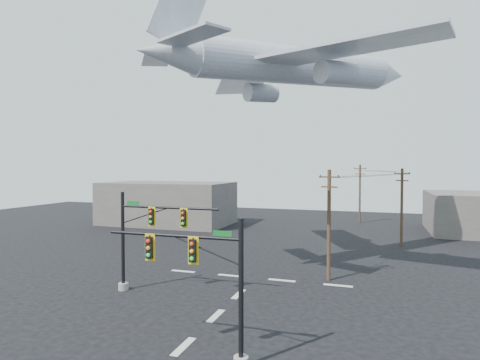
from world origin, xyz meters
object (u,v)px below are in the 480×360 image
(airliner, at_px, (297,67))
(utility_pole_c, at_px, (360,193))
(signal_mast_far, at_px, (142,238))
(signal_mast_near, at_px, (210,284))
(utility_pole_b, at_px, (402,206))
(utility_pole_a, at_px, (329,223))

(airliner, bearing_deg, utility_pole_c, 31.39)
(signal_mast_far, bearing_deg, utility_pole_c, 71.83)
(signal_mast_far, relative_size, utility_pole_c, 0.85)
(airliner, bearing_deg, signal_mast_near, -142.91)
(utility_pole_b, bearing_deg, signal_mast_far, -106.21)
(signal_mast_near, relative_size, airliner, 0.28)
(signal_mast_near, height_order, utility_pole_a, utility_pole_a)
(utility_pole_b, bearing_deg, utility_pole_c, 128.03)
(signal_mast_near, xyz_separation_m, utility_pole_b, (9.37, 29.27, 0.88))
(utility_pole_c, bearing_deg, utility_pole_b, -68.96)
(signal_mast_far, height_order, utility_pole_a, utility_pole_a)
(signal_mast_far, xyz_separation_m, utility_pole_c, (12.56, 38.25, 0.88))
(signal_mast_near, height_order, utility_pole_c, utility_pole_c)
(utility_pole_a, relative_size, airliner, 0.35)
(signal_mast_near, relative_size, utility_pole_c, 0.77)
(utility_pole_c, bearing_deg, airliner, -92.92)
(utility_pole_c, xyz_separation_m, airliner, (-4.03, -28.93, 11.84))
(signal_mast_far, bearing_deg, signal_mast_near, -43.02)
(utility_pole_c, distance_m, airliner, 31.52)
(utility_pole_b, relative_size, airliner, 0.35)
(signal_mast_far, distance_m, utility_pole_a, 13.24)
(signal_mast_far, relative_size, airliner, 0.31)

